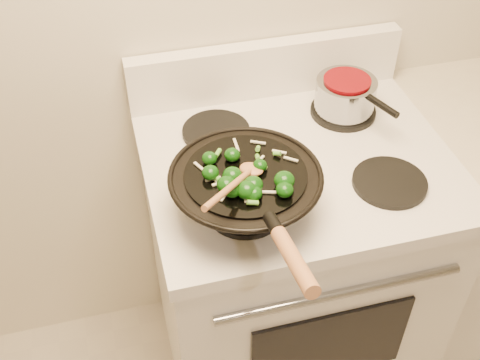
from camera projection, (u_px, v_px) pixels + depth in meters
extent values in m
cube|color=white|center=(288.00, 276.00, 1.85)|extent=(0.76, 0.64, 0.88)
cube|color=white|center=(298.00, 164.00, 1.54)|extent=(0.78, 0.66, 0.04)
cube|color=white|center=(266.00, 69.00, 1.68)|extent=(0.78, 0.05, 0.16)
cylinder|color=gray|center=(340.00, 294.00, 1.38)|extent=(0.60, 0.02, 0.02)
cube|color=black|center=(330.00, 346.00, 1.54)|extent=(0.42, 0.01, 0.28)
cylinder|color=black|center=(245.00, 209.00, 1.38)|extent=(0.18, 0.18, 0.01)
cylinder|color=black|center=(390.00, 182.00, 1.45)|extent=(0.18, 0.18, 0.01)
cylinder|color=black|center=(216.00, 131.00, 1.59)|extent=(0.18, 0.18, 0.01)
cylinder|color=black|center=(343.00, 111.00, 1.66)|extent=(0.18, 0.18, 0.01)
torus|color=black|center=(246.00, 176.00, 1.31)|extent=(0.34, 0.34, 0.01)
cylinder|color=black|center=(246.00, 175.00, 1.31)|extent=(0.27, 0.27, 0.01)
cylinder|color=black|center=(273.00, 224.00, 1.15)|extent=(0.03, 0.06, 0.04)
cylinder|color=#A46940|center=(294.00, 261.00, 1.05)|extent=(0.03, 0.18, 0.07)
ellipsoid|color=#0C3909|center=(227.00, 185.00, 1.25)|extent=(0.04, 0.04, 0.04)
cylinder|color=#4E8530|center=(232.00, 187.00, 1.26)|extent=(0.01, 0.01, 0.01)
ellipsoid|color=#0C3909|center=(232.00, 176.00, 1.27)|extent=(0.04, 0.04, 0.04)
ellipsoid|color=#0C3909|center=(247.00, 190.00, 1.24)|extent=(0.04, 0.04, 0.04)
ellipsoid|color=#0C3909|center=(285.00, 180.00, 1.27)|extent=(0.04, 0.04, 0.03)
cylinder|color=#4E8530|center=(290.00, 182.00, 1.28)|extent=(0.02, 0.02, 0.01)
ellipsoid|color=#0C3909|center=(285.00, 190.00, 1.25)|extent=(0.04, 0.04, 0.03)
ellipsoid|color=#0C3909|center=(254.00, 193.00, 1.24)|extent=(0.03, 0.03, 0.03)
ellipsoid|color=#0C3909|center=(210.00, 173.00, 1.28)|extent=(0.04, 0.04, 0.03)
cylinder|color=#4E8530|center=(216.00, 175.00, 1.29)|extent=(0.02, 0.02, 0.01)
ellipsoid|color=#0C3909|center=(253.00, 185.00, 1.25)|extent=(0.04, 0.04, 0.04)
ellipsoid|color=#0C3909|center=(284.00, 180.00, 1.26)|extent=(0.04, 0.04, 0.04)
ellipsoid|color=#0C3909|center=(260.00, 165.00, 1.31)|extent=(0.03, 0.03, 0.03)
cylinder|color=#4E8530|center=(264.00, 167.00, 1.31)|extent=(0.02, 0.02, 0.02)
ellipsoid|color=#0C3909|center=(232.00, 189.00, 1.25)|extent=(0.04, 0.04, 0.03)
ellipsoid|color=#0C3909|center=(210.00, 158.00, 1.32)|extent=(0.03, 0.03, 0.03)
ellipsoid|color=#0C3909|center=(232.00, 155.00, 1.33)|extent=(0.04, 0.04, 0.03)
cylinder|color=#4E8530|center=(237.00, 157.00, 1.34)|extent=(0.02, 0.02, 0.01)
cube|color=silver|center=(219.00, 183.00, 1.28)|extent=(0.03, 0.01, 0.00)
cube|color=silver|center=(258.00, 142.00, 1.38)|extent=(0.03, 0.02, 0.00)
cube|color=silver|center=(213.00, 179.00, 1.29)|extent=(0.03, 0.01, 0.00)
cube|color=silver|center=(291.00, 159.00, 1.34)|extent=(0.03, 0.03, 0.00)
cube|color=silver|center=(245.00, 197.00, 1.25)|extent=(0.01, 0.03, 0.00)
cube|color=silver|center=(224.00, 196.00, 1.25)|extent=(0.03, 0.03, 0.00)
cube|color=silver|center=(213.00, 178.00, 1.29)|extent=(0.03, 0.05, 0.00)
cube|color=silver|center=(236.00, 145.00, 1.37)|extent=(0.01, 0.05, 0.00)
cube|color=silver|center=(200.00, 167.00, 1.32)|extent=(0.02, 0.04, 0.00)
cube|color=silver|center=(279.00, 152.00, 1.35)|extent=(0.03, 0.02, 0.00)
cube|color=silver|center=(267.00, 192.00, 1.26)|extent=(0.04, 0.02, 0.00)
cube|color=silver|center=(259.00, 161.00, 1.33)|extent=(0.03, 0.03, 0.00)
cylinder|color=#5BAA37|center=(217.00, 178.00, 1.28)|extent=(0.02, 0.01, 0.01)
cylinder|color=#5BAA37|center=(277.00, 154.00, 1.34)|extent=(0.02, 0.01, 0.02)
cylinder|color=#5BAA37|center=(240.00, 180.00, 1.28)|extent=(0.02, 0.02, 0.01)
cylinder|color=#5BAA37|center=(218.00, 153.00, 1.34)|extent=(0.02, 0.02, 0.01)
cylinder|color=#5BAA37|center=(258.00, 149.00, 1.36)|extent=(0.02, 0.03, 0.02)
cylinder|color=#5BAA37|center=(258.00, 158.00, 1.33)|extent=(0.01, 0.03, 0.01)
cylinder|color=#5BAA37|center=(253.00, 203.00, 1.23)|extent=(0.02, 0.03, 0.01)
sphere|color=beige|center=(253.00, 178.00, 1.29)|extent=(0.01, 0.01, 0.01)
sphere|color=beige|center=(224.00, 183.00, 1.28)|extent=(0.01, 0.01, 0.01)
sphere|color=beige|center=(234.00, 159.00, 1.33)|extent=(0.01, 0.01, 0.01)
sphere|color=beige|center=(254.00, 194.00, 1.25)|extent=(0.01, 0.01, 0.01)
ellipsoid|color=#A46940|center=(251.00, 169.00, 1.30)|extent=(0.07, 0.07, 0.01)
cylinder|color=#A46940|center=(229.00, 188.00, 1.20)|extent=(0.15, 0.17, 0.09)
cylinder|color=gray|center=(345.00, 95.00, 1.63)|extent=(0.16, 0.16, 0.09)
cylinder|color=#630409|center=(347.00, 80.00, 1.59)|extent=(0.13, 0.13, 0.01)
cylinder|color=black|center=(383.00, 106.00, 1.52)|extent=(0.05, 0.10, 0.02)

